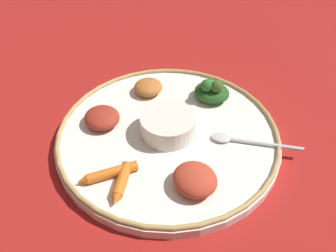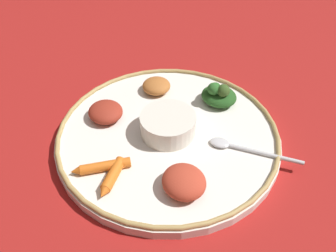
{
  "view_description": "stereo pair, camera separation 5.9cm",
  "coord_description": "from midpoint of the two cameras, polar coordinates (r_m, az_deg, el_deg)",
  "views": [
    {
      "loc": [
        0.35,
        -0.25,
        0.44
      ],
      "look_at": [
        0.0,
        0.0,
        0.03
      ],
      "focal_mm": 36.19,
      "sensor_mm": 36.0,
      "label": 1
    },
    {
      "loc": [
        0.38,
        -0.2,
        0.44
      ],
      "look_at": [
        0.0,
        0.0,
        0.03
      ],
      "focal_mm": 36.19,
      "sensor_mm": 36.0,
      "label": 2
    }
  ],
  "objects": [
    {
      "name": "platter_rim",
      "position": [
        0.6,
        -2.82,
        -0.97
      ],
      "size": [
        0.39,
        0.39,
        0.01
      ],
      "primitive_type": "torus",
      "color": "tan",
      "rests_on": "platter"
    },
    {
      "name": "mound_berbere_red",
      "position": [
        0.51,
        1.22,
        -9.15
      ],
      "size": [
        0.07,
        0.07,
        0.03
      ],
      "primitive_type": "ellipsoid",
      "rotation": [
        0.0,
        0.0,
        3.22
      ],
      "color": "#B73D28",
      "rests_on": "platter"
    },
    {
      "name": "mound_chickpea",
      "position": [
        0.69,
        -5.83,
        6.43
      ],
      "size": [
        0.06,
        0.06,
        0.03
      ],
      "primitive_type": "ellipsoid",
      "rotation": [
        0.0,
        0.0,
        4.58
      ],
      "color": "#B2662D",
      "rests_on": "platter"
    },
    {
      "name": "carrot_near_spoon",
      "position": [
        0.54,
        -13.11,
        -7.94
      ],
      "size": [
        0.04,
        0.1,
        0.02
      ],
      "color": "orange",
      "rests_on": "platter"
    },
    {
      "name": "ground_plane",
      "position": [
        0.61,
        -2.75,
        -2.38
      ],
      "size": [
        2.4,
        2.4,
        0.0
      ],
      "primitive_type": "plane",
      "color": "maroon"
    },
    {
      "name": "platter",
      "position": [
        0.61,
        -2.78,
        -1.79
      ],
      "size": [
        0.4,
        0.4,
        0.02
      ],
      "primitive_type": "cylinder",
      "color": "white",
      "rests_on": "ground_plane"
    },
    {
      "name": "mound_beet",
      "position": [
        0.63,
        -13.73,
        1.27
      ],
      "size": [
        0.07,
        0.07,
        0.03
      ],
      "primitive_type": "ellipsoid",
      "rotation": [
        0.0,
        0.0,
        0.16
      ],
      "color": "maroon",
      "rests_on": "platter"
    },
    {
      "name": "center_bowl",
      "position": [
        0.59,
        -2.88,
        0.24
      ],
      "size": [
        0.1,
        0.1,
        0.04
      ],
      "color": "silver",
      "rests_on": "platter"
    },
    {
      "name": "greens_pile",
      "position": [
        0.66,
        4.83,
        5.87
      ],
      "size": [
        0.09,
        0.09,
        0.05
      ],
      "color": "#23511E",
      "rests_on": "platter"
    },
    {
      "name": "carrot_outer",
      "position": [
        0.52,
        -11.15,
        -9.54
      ],
      "size": [
        0.06,
        0.06,
        0.02
      ],
      "color": "orange",
      "rests_on": "platter"
    },
    {
      "name": "spoon",
      "position": [
        0.59,
        9.46,
        -2.58
      ],
      "size": [
        0.12,
        0.12,
        0.01
      ],
      "color": "silver",
      "rests_on": "platter"
    }
  ]
}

